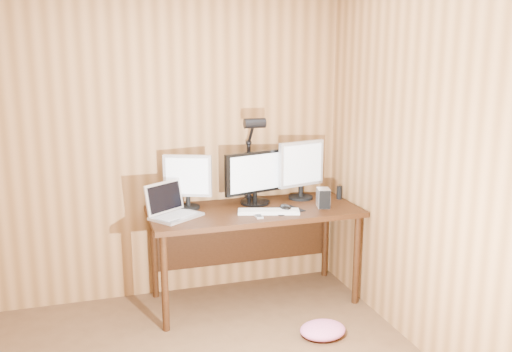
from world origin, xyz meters
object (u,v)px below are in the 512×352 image
desk_lamp (252,146)px  mouse (285,207)px  monitor_left (188,180)px  monitor_center (255,177)px  hard_drive (323,198)px  speaker (339,193)px  desk (251,221)px  keyboard (269,211)px  laptop (171,208)px  phone (259,216)px  monitor_right (301,168)px

desk_lamp → mouse: bearing=-53.6°
monitor_left → mouse: size_ratio=3.48×
monitor_center → hard_drive: 0.56m
monitor_center → monitor_left: size_ratio=1.25×
speaker → mouse: bearing=-160.4°
desk → keyboard: 0.25m
laptop → desk_lamp: size_ratio=0.60×
desk → speaker: (0.76, 0.01, 0.18)m
desk → desk_lamp: bearing=71.0°
keyboard → phone: bearing=-124.3°
speaker → desk: bearing=-179.4°
monitor_center → laptop: monitor_center is taller
desk → monitor_right: bearing=13.9°
speaker → phone: bearing=-159.3°
laptop → hard_drive: 1.17m
desk → hard_drive: 0.59m
monitor_left → hard_drive: 1.06m
monitor_right → hard_drive: 0.35m
monitor_center → hard_drive: bearing=-44.0°
monitor_center → monitor_left: 0.53m
keyboard → hard_drive: bearing=19.9°
monitor_right → hard_drive: (0.07, -0.29, -0.18)m
laptop → phone: bearing=-54.4°
monitor_center → phone: bearing=-119.3°
monitor_center → desk_lamp: 0.24m
desk → phone: phone is taller
monitor_right → phone: (-0.49, -0.40, -0.25)m
monitor_center → hard_drive: size_ratio=3.45×
monitor_right → hard_drive: monitor_right is taller
desk → desk_lamp: size_ratio=2.20×
desk → hard_drive: hard_drive is taller
desk → hard_drive: (0.53, -0.18, 0.20)m
monitor_right → speaker: size_ratio=4.45×
laptop → mouse: bearing=-42.4°
laptop → keyboard: laptop is taller
phone → laptop: bearing=164.2°
keyboard → phone: size_ratio=4.63×
monitor_left → laptop: 0.29m
monitor_center → monitor_right: 0.41m
keyboard → hard_drive: hard_drive is taller
monitor_right → desk_lamp: size_ratio=0.66×
monitor_center → keyboard: (0.02, -0.28, -0.21)m
desk → phone: (-0.03, -0.29, 0.13)m
desk → phone: size_ratio=15.47×
monitor_left → speaker: monitor_left is taller
monitor_center → phone: 0.43m
desk_lamp → hard_drive: bearing=-23.8°
desk → mouse: mouse is taller
laptop → hard_drive: size_ratio=2.87×
mouse → phone: 0.27m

